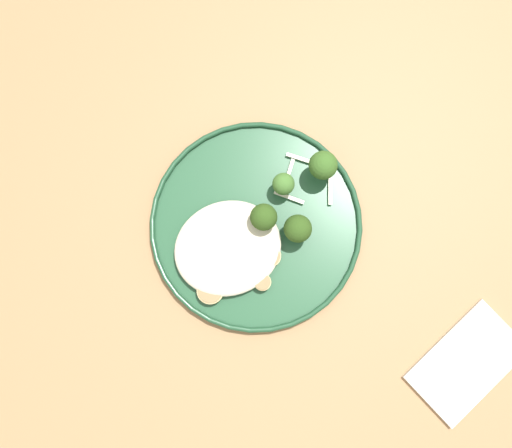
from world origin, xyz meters
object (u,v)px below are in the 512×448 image
Objects in this scene: broccoli_floret_split_head at (283,184)px; seared_scallop_tilted_round at (224,253)px; seared_scallop_on_noodles at (270,256)px; broccoli_floret_right_tilted at (298,229)px; broccoli_floret_left_leaning at (264,218)px; seared_scallop_half_hidden at (262,282)px; seared_scallop_tiny_bay at (248,242)px; seared_scallop_large_seared at (226,234)px; dinner_plate at (256,225)px; broccoli_floret_beside_noodles at (323,165)px; folded_napkin at (466,363)px; seared_scallop_front_small at (210,291)px.

seared_scallop_tilted_round is at bearing -150.37° from broccoli_floret_split_head.
seared_scallop_on_noodles is 0.56× the size of broccoli_floret_right_tilted.
broccoli_floret_right_tilted is 0.89× the size of broccoli_floret_left_leaning.
seared_scallop_half_hidden is at bearing -110.27° from broccoli_floret_left_leaning.
seared_scallop_tiny_bay and seared_scallop_tilted_round have the same top height.
broccoli_floret_left_leaning is at bearing 69.73° from seared_scallop_half_hidden.
seared_scallop_tilted_round is 0.07m from broccoli_floret_left_leaning.
seared_scallop_tiny_bay is (0.02, -0.02, 0.00)m from seared_scallop_large_seared.
seared_scallop_tiny_bay reaches higher than dinner_plate.
broccoli_floret_right_tilted reaches higher than seared_scallop_on_noodles.
broccoli_floret_left_leaning is at bearing 5.19° from dinner_plate.
broccoli_floret_left_leaning is (-0.10, -0.04, -0.00)m from broccoli_floret_beside_noodles.
broccoli_floret_split_head is 0.05m from broccoli_floret_left_leaning.
broccoli_floret_left_leaning reaches higher than seared_scallop_tiny_bay.
dinner_plate is 0.04m from broccoli_floret_left_leaning.
broccoli_floret_right_tilted is 0.29m from folded_napkin.
seared_scallop_tiny_bay is 0.09m from broccoli_floret_split_head.
broccoli_floret_beside_noodles reaches higher than seared_scallop_large_seared.
folded_napkin is (0.25, -0.27, -0.02)m from seared_scallop_large_seared.
broccoli_floret_right_tilted is 0.09m from broccoli_floret_beside_noodles.
folded_napkin is at bearing -43.57° from seared_scallop_tilted_round.
seared_scallop_tilted_round is at bearing -173.77° from seared_scallop_tiny_bay.
seared_scallop_on_noodles is 0.97× the size of seared_scallop_tiny_bay.
seared_scallop_half_hidden is 0.06m from seared_scallop_tiny_bay.
seared_scallop_tilted_round is 0.63× the size of broccoli_floret_right_tilted.
broccoli_floret_beside_noodles is (0.06, 0.00, 0.01)m from broccoli_floret_split_head.
seared_scallop_half_hidden is 0.44× the size of broccoli_floret_right_tilted.
seared_scallop_on_noodles is 0.14m from broccoli_floret_beside_noodles.
seared_scallop_tiny_bay is (0.07, 0.04, 0.00)m from seared_scallop_front_small.
broccoli_floret_beside_noodles is at bearing 28.32° from seared_scallop_front_small.
broccoli_floret_right_tilted is 0.35× the size of folded_napkin.
seared_scallop_on_noodles is 0.04m from seared_scallop_tiny_bay.
seared_scallop_half_hidden is at bearing -89.15° from seared_scallop_tiny_bay.
seared_scallop_half_hidden is 0.13m from broccoli_floret_split_head.
broccoli_floret_right_tilted is (0.05, -0.03, 0.03)m from dinner_plate.
seared_scallop_on_noodles is 0.20× the size of folded_napkin.
broccoli_floret_right_tilted is at bearing -29.24° from dinner_plate.
broccoli_floret_left_leaning is at bearing 20.75° from seared_scallop_tilted_round.
broccoli_floret_right_tilted is at bearing -131.40° from broccoli_floret_beside_noodles.
seared_scallop_half_hidden is 0.09m from broccoli_floret_right_tilted.
seared_scallop_front_small is 0.82× the size of broccoli_floret_split_head.
broccoli_floret_split_head is (0.07, 0.11, 0.02)m from seared_scallop_half_hidden.
seared_scallop_large_seared is (0.04, 0.06, 0.00)m from seared_scallop_front_small.
seared_scallop_tilted_round is 0.12m from broccoli_floret_split_head.
seared_scallop_large_seared is at bearing 139.79° from seared_scallop_tiny_bay.
folded_napkin is (0.29, -0.20, -0.02)m from seared_scallop_front_small.
seared_scallop_tiny_bay is 0.14m from broccoli_floret_beside_noodles.
broccoli_floret_split_head reaches higher than folded_napkin.
seared_scallop_half_hidden is at bearing 139.29° from folded_napkin.
folded_napkin is at bearing -47.64° from seared_scallop_on_noodles.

